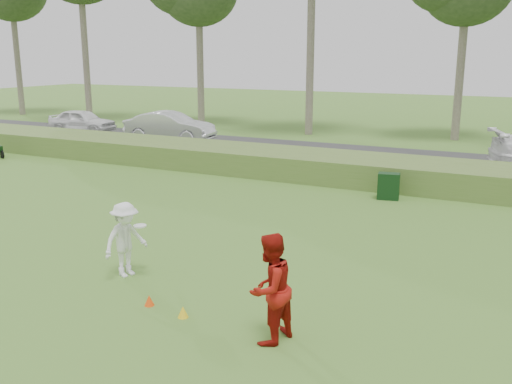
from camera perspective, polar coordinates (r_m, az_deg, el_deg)
The scene contains 10 objects.
ground at distance 11.23m, azimuth -9.30°, elevation -10.84°, with size 120.00×120.00×0.00m, color #407226.
reed_strip at distance 21.53m, azimuth 9.54°, elevation 2.32°, with size 80.00×3.00×0.90m, color #4D6F2C.
park_road at distance 26.35m, azimuth 12.72°, elevation 3.31°, with size 80.00×6.00×0.06m, color #2D2D2D.
player_white at distance 12.37m, azimuth -12.92°, elevation -4.66°, with size 0.96×1.16×1.61m.
player_red at distance 9.35m, azimuth 1.40°, elevation -9.63°, with size 0.90×0.70×1.85m, color #9F140D.
cone_orange at distance 11.11m, azimuth -10.63°, elevation -10.60°, with size 0.19×0.19×0.21m, color #FF4C0D.
cone_yellow at distance 10.55m, azimuth -7.31°, elevation -11.79°, with size 0.19×0.19×0.21m, color yellow.
utility_cabinet at distance 18.99m, azimuth 13.12°, elevation 0.57°, with size 0.69×0.43×0.86m, color black.
car_left at distance 35.34m, azimuth -16.99°, elevation 6.81°, with size 1.63×4.04×1.38m, color white.
car_mid at distance 30.69m, azimuth -8.61°, elevation 6.47°, with size 1.67×4.78×1.57m, color silver.
Camera 1 is at (6.09, -8.22, 4.63)m, focal length 40.00 mm.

